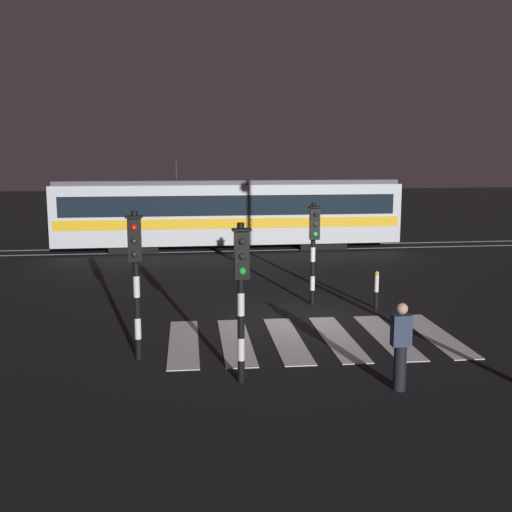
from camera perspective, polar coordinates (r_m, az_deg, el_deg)
ground_plane at (r=17.28m, az=3.71°, el=-5.65°), size 120.00×120.00×0.00m
rail_near at (r=28.81m, az=-0.88°, el=0.50°), size 80.00×0.12×0.03m
rail_far at (r=30.22m, az=-1.19°, el=0.91°), size 80.00×0.12×0.03m
crosswalk_zebra at (r=15.40m, az=5.16°, el=-7.52°), size 7.01×3.97×0.02m
traffic_light_median_centre at (r=18.35m, az=5.29°, el=1.59°), size 0.36×0.42×3.03m
traffic_light_kerb_mid_left at (r=11.94m, az=-1.35°, el=-2.16°), size 0.36×0.42×3.17m
traffic_light_corner_near_left at (r=13.54m, az=-10.92°, el=-0.67°), size 0.36×0.42×3.27m
tram at (r=29.22m, az=-2.54°, el=4.04°), size 15.98×2.58×4.15m
pedestrian_waiting_at_kerb at (r=12.25m, az=13.04°, el=-7.98°), size 0.36×0.24×1.71m
bollard_island_edge at (r=18.44m, az=10.92°, el=-3.05°), size 0.12×0.12×1.11m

